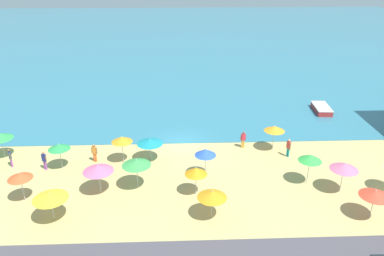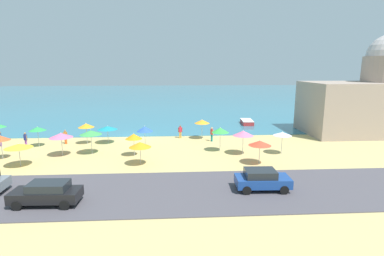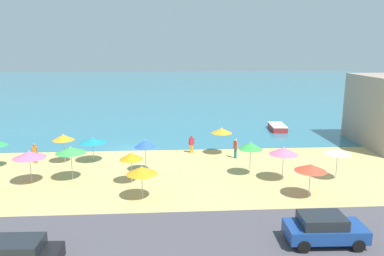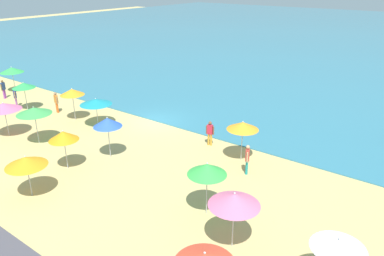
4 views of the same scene
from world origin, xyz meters
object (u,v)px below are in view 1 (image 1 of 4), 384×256
(beach_umbrella_7, at_px, (375,193))
(beach_umbrella_14, at_px, (50,196))
(bather_0, at_px, (44,160))
(bather_1, at_px, (289,147))
(beach_umbrella_11, at_px, (212,194))
(beach_umbrella_6, at_px, (275,129))
(bather_2, at_px, (243,139))
(beach_umbrella_3, at_px, (98,168))
(beach_umbrella_10, at_px, (310,158))
(beach_umbrella_12, at_px, (122,139))
(beach_umbrella_4, at_px, (344,166))
(skiff_nearshore, at_px, (321,108))
(beach_umbrella_1, at_px, (150,141))
(beach_umbrella_8, at_px, (205,152))
(beach_umbrella_0, at_px, (59,147))
(beach_umbrella_9, at_px, (0,136))
(bather_4, at_px, (94,152))
(beach_umbrella_13, at_px, (196,171))
(bather_3, at_px, (10,157))
(beach_umbrella_2, at_px, (136,163))
(beach_umbrella_15, at_px, (20,176))

(beach_umbrella_7, bearing_deg, beach_umbrella_14, 178.33)
(bather_0, relative_size, bather_1, 0.98)
(beach_umbrella_11, bearing_deg, beach_umbrella_6, 55.97)
(bather_2, bearing_deg, beach_umbrella_3, -149.90)
(beach_umbrella_10, bearing_deg, beach_umbrella_12, 165.00)
(beach_umbrella_4, relative_size, skiff_nearshore, 0.64)
(beach_umbrella_10, height_order, beach_umbrella_14, beach_umbrella_10)
(beach_umbrella_1, relative_size, beach_umbrella_12, 0.92)
(beach_umbrella_1, distance_m, beach_umbrella_12, 2.45)
(beach_umbrella_1, xyz_separation_m, beach_umbrella_8, (4.70, -3.00, 0.42))
(beach_umbrella_0, distance_m, beach_umbrella_3, 5.58)
(beach_umbrella_9, xyz_separation_m, bather_4, (8.49, -1.18, -1.15))
(beach_umbrella_7, distance_m, beach_umbrella_11, 11.15)
(beach_umbrella_0, distance_m, beach_umbrella_9, 6.26)
(beach_umbrella_13, distance_m, beach_umbrella_14, 10.40)
(bather_1, height_order, bather_3, bather_1)
(beach_umbrella_8, relative_size, bather_4, 1.54)
(beach_umbrella_2, height_order, bather_3, beach_umbrella_2)
(beach_umbrella_0, bearing_deg, skiff_nearshore, 24.04)
(beach_umbrella_0, xyz_separation_m, beach_umbrella_11, (12.39, -7.29, -0.15))
(beach_umbrella_2, bearing_deg, beach_umbrella_8, 15.12)
(bather_2, bearing_deg, bather_0, -169.03)
(beach_umbrella_12, bearing_deg, skiff_nearshore, 27.04)
(beach_umbrella_7, relative_size, bather_1, 1.32)
(beach_umbrella_4, relative_size, bather_4, 1.51)
(beach_umbrella_8, height_order, beach_umbrella_9, beach_umbrella_8)
(beach_umbrella_10, height_order, bather_4, beach_umbrella_10)
(beach_umbrella_12, xyz_separation_m, bather_3, (-9.69, -0.42, -1.29))
(beach_umbrella_10, xyz_separation_m, bather_0, (-21.86, 3.03, -1.39))
(beach_umbrella_2, height_order, beach_umbrella_12, beach_umbrella_2)
(beach_umbrella_0, relative_size, beach_umbrella_12, 0.93)
(beach_umbrella_10, bearing_deg, beach_umbrella_7, -56.38)
(beach_umbrella_0, xyz_separation_m, beach_umbrella_15, (-1.52, -4.68, 0.06))
(bather_3, bearing_deg, bather_2, 7.60)
(beach_umbrella_4, height_order, bather_3, beach_umbrella_4)
(bather_0, distance_m, skiff_nearshore, 31.09)
(beach_umbrella_1, bearing_deg, beach_umbrella_14, -127.10)
(beach_umbrella_3, distance_m, beach_umbrella_12, 4.92)
(bather_3, bearing_deg, bather_0, -11.73)
(beach_umbrella_6, height_order, beach_umbrella_15, beach_umbrella_6)
(beach_umbrella_0, xyz_separation_m, bather_2, (16.33, 3.26, -1.15))
(beach_umbrella_3, relative_size, beach_umbrella_4, 0.95)
(bather_2, distance_m, bather_3, 21.00)
(beach_umbrella_8, distance_m, bather_4, 10.20)
(beach_umbrella_2, relative_size, beach_umbrella_7, 1.11)
(bather_0, height_order, bather_1, bather_1)
(beach_umbrella_11, bearing_deg, beach_umbrella_7, -2.36)
(beach_umbrella_0, bearing_deg, beach_umbrella_7, -18.23)
(beach_umbrella_9, height_order, beach_umbrella_10, beach_umbrella_10)
(beach_umbrella_12, height_order, bather_3, beach_umbrella_12)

